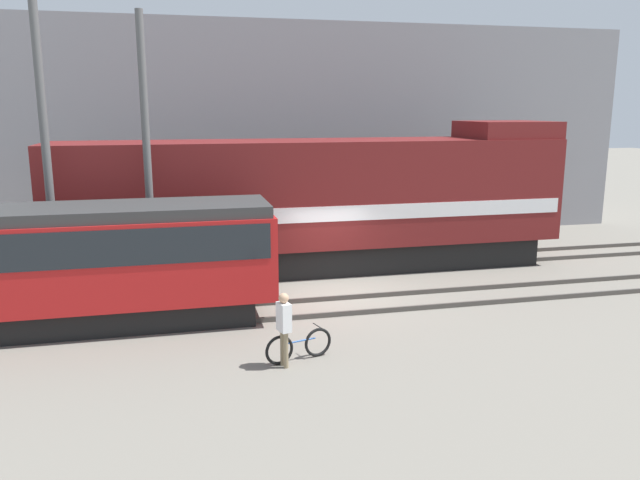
{
  "coord_description": "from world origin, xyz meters",
  "views": [
    {
      "loc": [
        -4.85,
        -17.78,
        5.61
      ],
      "look_at": [
        -0.69,
        -0.33,
        1.8
      ],
      "focal_mm": 35.0,
      "sensor_mm": 36.0,
      "label": 1
    }
  ],
  "objects_px": {
    "streetcar": "(84,259)",
    "utility_pole_right": "(147,160)",
    "bicycle": "(299,346)",
    "utility_pole_center": "(46,149)",
    "person": "(284,322)",
    "freight_locomotive": "(318,203)"
  },
  "relations": [
    {
      "from": "streetcar",
      "to": "utility_pole_right",
      "type": "distance_m",
      "value": 3.58
    },
    {
      "from": "person",
      "to": "utility_pole_center",
      "type": "relative_size",
      "value": 0.19
    },
    {
      "from": "freight_locomotive",
      "to": "utility_pole_right",
      "type": "height_order",
      "value": "utility_pole_right"
    },
    {
      "from": "streetcar",
      "to": "freight_locomotive",
      "type": "bearing_deg",
      "value": 31.26
    },
    {
      "from": "utility_pole_right",
      "to": "streetcar",
      "type": "bearing_deg",
      "value": -126.88
    },
    {
      "from": "person",
      "to": "streetcar",
      "type": "bearing_deg",
      "value": 140.74
    },
    {
      "from": "bicycle",
      "to": "person",
      "type": "xyz_separation_m",
      "value": [
        -0.38,
        -0.26,
        0.68
      ]
    },
    {
      "from": "bicycle",
      "to": "utility_pole_center",
      "type": "distance_m",
      "value": 9.19
    },
    {
      "from": "utility_pole_center",
      "to": "utility_pole_right",
      "type": "bearing_deg",
      "value": 0.0
    },
    {
      "from": "streetcar",
      "to": "person",
      "type": "xyz_separation_m",
      "value": [
        4.53,
        -3.7,
        -0.79
      ]
    },
    {
      "from": "freight_locomotive",
      "to": "utility_pole_right",
      "type": "distance_m",
      "value": 6.21
    },
    {
      "from": "streetcar",
      "to": "bicycle",
      "type": "relative_size",
      "value": 5.98
    },
    {
      "from": "utility_pole_center",
      "to": "utility_pole_right",
      "type": "height_order",
      "value": "utility_pole_center"
    },
    {
      "from": "utility_pole_center",
      "to": "person",
      "type": "bearing_deg",
      "value": -46.5
    },
    {
      "from": "bicycle",
      "to": "utility_pole_center",
      "type": "xyz_separation_m",
      "value": [
        -5.97,
        5.63,
        4.14
      ]
    },
    {
      "from": "streetcar",
      "to": "utility_pole_center",
      "type": "distance_m",
      "value": 3.6
    },
    {
      "from": "freight_locomotive",
      "to": "streetcar",
      "type": "relative_size",
      "value": 1.8
    },
    {
      "from": "person",
      "to": "freight_locomotive",
      "type": "bearing_deg",
      "value": 71.76
    },
    {
      "from": "utility_pole_center",
      "to": "utility_pole_right",
      "type": "xyz_separation_m",
      "value": [
        2.69,
        0.0,
        -0.35
      ]
    },
    {
      "from": "streetcar",
      "to": "bicycle",
      "type": "distance_m",
      "value": 6.18
    },
    {
      "from": "streetcar",
      "to": "bicycle",
      "type": "height_order",
      "value": "streetcar"
    },
    {
      "from": "person",
      "to": "utility_pole_right",
      "type": "bearing_deg",
      "value": 116.18
    }
  ]
}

